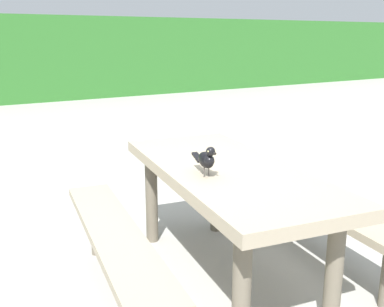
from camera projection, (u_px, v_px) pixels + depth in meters
The scene contains 3 objects.
ground_plane at pixel (191, 276), 2.95m from camera, with size 60.00×60.00×0.00m, color #A3A099.
picnic_table_foreground at pixel (226, 196), 2.80m from camera, with size 1.93×1.95×0.74m.
bird_grackle at pixel (207, 159), 2.53m from camera, with size 0.09×0.29×0.18m.
Camera 1 is at (-1.38, -2.28, 1.50)m, focal length 42.72 mm.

